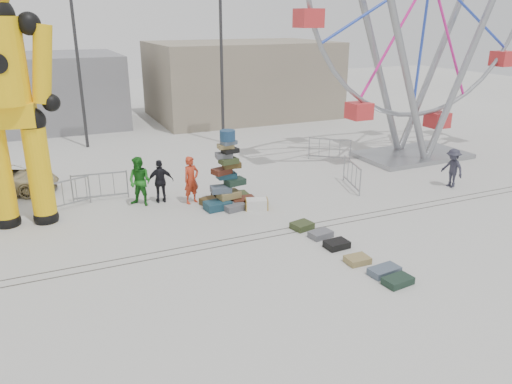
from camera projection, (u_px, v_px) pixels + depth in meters
name	position (u px, v px, depth m)	size (l,w,h in m)	color
ground	(280.00, 244.00, 15.32)	(90.00, 90.00, 0.00)	#9E9E99
track_line_near	(272.00, 237.00, 15.84)	(40.00, 0.04, 0.01)	#47443F
track_line_far	(266.00, 232.00, 16.18)	(40.00, 0.04, 0.01)	#47443F
building_right	(241.00, 79.00, 34.40)	(12.00, 8.00, 5.00)	gray
building_left	(38.00, 91.00, 31.23)	(10.00, 8.00, 4.40)	gray
lamp_post_right	(223.00, 59.00, 26.21)	(1.41, 0.25, 8.00)	#2D2D30
lamp_post_left	(80.00, 61.00, 25.25)	(1.41, 0.25, 8.00)	#2D2D30
suitcase_tower	(228.00, 185.00, 18.25)	(1.98, 1.77, 2.83)	#1B4051
crash_test_dummy	(7.00, 97.00, 15.45)	(3.22, 1.41, 8.07)	black
steamer_trunk	(257.00, 204.00, 18.05)	(0.81, 0.47, 0.38)	silver
row_case_0	(302.00, 226.00, 16.41)	(0.66, 0.56, 0.21)	#354120
row_case_1	(321.00, 234.00, 15.78)	(0.72, 0.48, 0.20)	slate
row_case_2	(337.00, 244.00, 15.06)	(0.71, 0.51, 0.21)	black
row_case_3	(357.00, 260.00, 14.14)	(0.66, 0.51, 0.19)	#96824C
row_case_4	(384.00, 271.00, 13.52)	(0.87, 0.48, 0.20)	#4C5B6D
row_case_5	(398.00, 281.00, 13.01)	(0.78, 0.49, 0.20)	#1B3125
barricade_dummy_b	(63.00, 195.00, 17.90)	(2.00, 0.10, 1.10)	gray
barricade_dummy_c	(100.00, 187.00, 18.80)	(2.00, 0.10, 1.10)	gray
barricade_wheel_front	(352.00, 175.00, 20.18)	(2.00, 0.10, 1.10)	gray
barricade_wheel_back	(329.00, 150.00, 24.02)	(2.00, 0.10, 1.10)	gray
pedestrian_red	(191.00, 180.00, 18.44)	(0.65, 0.43, 1.79)	#B33119
pedestrian_green	(140.00, 182.00, 18.19)	(0.89, 0.69, 1.83)	#1B6B1A
pedestrian_black	(161.00, 181.00, 18.53)	(0.96, 0.40, 1.64)	black
pedestrian_grey	(452.00, 168.00, 20.24)	(1.03, 0.59, 1.60)	#272735
parked_suv	(7.00, 179.00, 19.67)	(1.77, 3.84, 1.07)	tan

